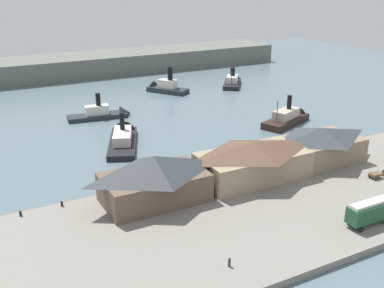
{
  "coord_description": "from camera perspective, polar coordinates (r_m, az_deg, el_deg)",
  "views": [
    {
      "loc": [
        -46.68,
        -78.94,
        39.4
      ],
      "look_at": [
        0.27,
        9.88,
        2.0
      ],
      "focal_mm": 42.65,
      "sensor_mm": 36.0,
      "label": 1
    }
  ],
  "objects": [
    {
      "name": "ferry_departing_north",
      "position": [
        175.59,
        5.1,
        7.81
      ],
      "size": [
        14.58,
        17.02,
        8.78
      ],
      "color": "black",
      "rests_on": "ground"
    },
    {
      "name": "ferry_shed_east_terminal",
      "position": [
        81.18,
        -4.74,
        -4.27
      ],
      "size": [
        18.7,
        11.27,
        8.62
      ],
      "color": "brown",
      "rests_on": "quay_promenade"
    },
    {
      "name": "horse_cart",
      "position": [
        98.88,
        22.43,
        -3.36
      ],
      "size": [
        5.45,
        1.58,
        1.87
      ],
      "color": "brown",
      "rests_on": "quay_promenade"
    },
    {
      "name": "far_headland",
      "position": [
        197.81,
        -13.95,
        9.52
      ],
      "size": [
        180.0,
        24.0,
        8.0
      ],
      "primitive_type": "cube",
      "color": "#60665B",
      "rests_on": "ground"
    },
    {
      "name": "seawall_edge",
      "position": [
        96.79,
        3.59,
        -3.32
      ],
      "size": [
        110.0,
        0.8,
        1.0
      ],
      "primitive_type": "cube",
      "color": "#666159",
      "rests_on": "ground"
    },
    {
      "name": "mooring_post_center_west",
      "position": [
        82.82,
        -20.66,
        -8.14
      ],
      "size": [
        0.44,
        0.44,
        0.9
      ],
      "primitive_type": "cylinder",
      "color": "black",
      "rests_on": "quay_promenade"
    },
    {
      "name": "mooring_post_west",
      "position": [
        118.36,
        20.07,
        0.53
      ],
      "size": [
        0.44,
        0.44,
        0.9
      ],
      "primitive_type": "cylinder",
      "color": "black",
      "rests_on": "quay_promenade"
    },
    {
      "name": "mooring_post_east",
      "position": [
        83.86,
        -15.97,
        -7.2
      ],
      "size": [
        0.44,
        0.44,
        0.9
      ],
      "primitive_type": "cylinder",
      "color": "black",
      "rests_on": "quay_promenade"
    },
    {
      "name": "ferry_moored_west",
      "position": [
        115.6,
        -8.59,
        0.9
      ],
      "size": [
        14.23,
        23.24,
        10.19
      ],
      "color": "black",
      "rests_on": "ground"
    },
    {
      "name": "ferry_shed_central_terminal",
      "position": [
        101.9,
        15.65,
        -0.06
      ],
      "size": [
        17.86,
        11.54,
        7.62
      ],
      "color": "#847056",
      "rests_on": "quay_promenade"
    },
    {
      "name": "street_tram",
      "position": [
        79.6,
        21.3,
        -7.82
      ],
      "size": [
        8.05,
        2.77,
        4.12
      ],
      "color": "#1E4C2D",
      "rests_on": "quay_promenade"
    },
    {
      "name": "ferry_outer_harbor",
      "position": [
        164.25,
        -3.57,
        7.09
      ],
      "size": [
        13.2,
        16.3,
        10.94
      ],
      "color": "#23282D",
      "rests_on": "ground"
    },
    {
      "name": "ferry_near_quay",
      "position": [
        136.08,
        -10.77,
        3.75
      ],
      "size": [
        18.95,
        7.21,
        9.2
      ],
      "color": "#23282D",
      "rests_on": "ground"
    },
    {
      "name": "quay_promenade",
      "position": [
        83.22,
        10.24,
        -7.73
      ],
      "size": [
        110.0,
        36.0,
        1.2
      ],
      "primitive_type": "cube",
      "color": "gray",
      "rests_on": "ground"
    },
    {
      "name": "ferry_mid_harbor",
      "position": [
        131.66,
        12.08,
        3.25
      ],
      "size": [
        18.98,
        11.67,
        9.78
      ],
      "color": "black",
      "rests_on": "ground"
    },
    {
      "name": "ground_plane",
      "position": [
        99.81,
        2.52,
        -2.85
      ],
      "size": [
        320.0,
        320.0,
        0.0
      ],
      "primitive_type": "plane",
      "color": "slate"
    },
    {
      "name": "ferry_shed_customs_shed",
      "position": [
        90.7,
        7.62,
        -2.03
      ],
      "size": [
        22.17,
        11.52,
        7.57
      ],
      "color": "#998466",
      "rests_on": "quay_promenade"
    },
    {
      "name": "pedestrian_walking_east",
      "position": [
        65.58,
        4.7,
        -14.52
      ],
      "size": [
        0.39,
        0.39,
        1.57
      ],
      "color": "#33384C",
      "rests_on": "quay_promenade"
    }
  ]
}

